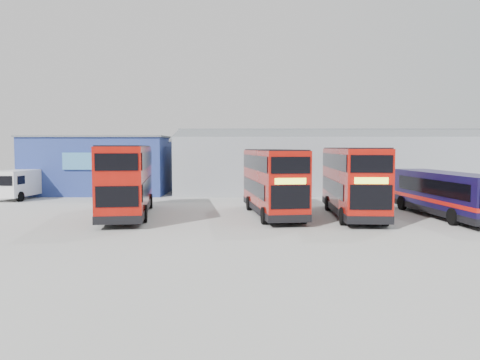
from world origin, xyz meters
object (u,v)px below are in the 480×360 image
(panel_van, at_px, (21,183))
(double_decker_centre, at_px, (272,183))
(maintenance_shed, at_px, (340,163))
(single_decker_blue, at_px, (445,195))
(office_block, at_px, (102,164))
(double_decker_left, at_px, (127,181))
(double_decker_right, at_px, (352,182))

(panel_van, bearing_deg, double_decker_centre, -18.81)
(maintenance_shed, xyz_separation_m, panel_van, (-26.98, -7.19, -1.30))
(single_decker_blue, height_order, panel_van, single_decker_blue)
(single_decker_blue, bearing_deg, office_block, -36.69)
(double_decker_centre, relative_size, panel_van, 1.76)
(double_decker_left, height_order, panel_van, double_decker_left)
(maintenance_shed, height_order, single_decker_blue, maintenance_shed)
(double_decker_left, xyz_separation_m, double_decker_centre, (8.71, 0.47, -0.11))
(double_decker_left, distance_m, double_decker_right, 13.47)
(office_block, xyz_separation_m, single_decker_blue, (24.79, -14.87, -1.26))
(office_block, distance_m, maintenance_shed, 22.09)
(double_decker_centre, distance_m, double_decker_right, 4.78)
(double_decker_centre, bearing_deg, single_decker_blue, -12.17)
(double_decker_left, xyz_separation_m, single_decker_blue, (18.84, -0.33, -0.79))
(double_decker_centre, height_order, panel_van, double_decker_centre)
(office_block, height_order, double_decker_right, office_block)
(double_decker_centre, bearing_deg, double_decker_right, -11.95)
(maintenance_shed, distance_m, single_decker_blue, 17.15)
(double_decker_right, relative_size, single_decker_blue, 0.98)
(double_decker_right, distance_m, single_decker_blue, 5.44)
(office_block, distance_m, double_decker_right, 24.19)
(maintenance_shed, height_order, double_decker_centre, maintenance_shed)
(double_decker_right, height_order, panel_van, double_decker_right)
(double_decker_right, bearing_deg, panel_van, 161.52)
(single_decker_blue, xyz_separation_m, panel_van, (-29.77, 9.69, -0.02))
(double_decker_centre, xyz_separation_m, single_decker_blue, (10.14, -0.80, -0.67))
(maintenance_shed, xyz_separation_m, double_decker_left, (-16.06, -16.55, -0.50))
(office_block, bearing_deg, double_decker_centre, -43.85)
(maintenance_shed, bearing_deg, panel_van, -165.08)
(double_decker_left, bearing_deg, double_decker_centre, 174.71)
(office_block, bearing_deg, single_decker_blue, -30.96)
(office_block, xyz_separation_m, double_decker_centre, (14.65, -14.07, -0.59))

